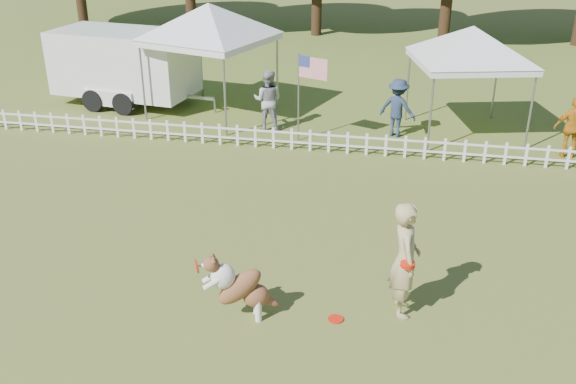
# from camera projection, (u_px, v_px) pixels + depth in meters

# --- Properties ---
(ground) EXTENTS (120.00, 120.00, 0.00)m
(ground) POSITION_uv_depth(u_px,v_px,m) (286.00, 302.00, 10.81)
(ground) COLOR #445C1D
(ground) RESTS_ON ground
(picket_fence) EXTENTS (22.00, 0.08, 0.60)m
(picket_fence) POSITION_uv_depth(u_px,v_px,m) (338.00, 142.00, 16.91)
(picket_fence) COLOR white
(picket_fence) RESTS_ON ground
(handler) EXTENTS (0.59, 0.79, 1.98)m
(handler) POSITION_uv_depth(u_px,v_px,m) (405.00, 259.00, 10.15)
(handler) COLOR tan
(handler) RESTS_ON ground
(dog) EXTENTS (1.24, 0.80, 1.21)m
(dog) POSITION_uv_depth(u_px,v_px,m) (241.00, 287.00, 10.13)
(dog) COLOR brown
(dog) RESTS_ON ground
(frisbee_on_turf) EXTENTS (0.26, 0.26, 0.02)m
(frisbee_on_turf) POSITION_uv_depth(u_px,v_px,m) (336.00, 319.00, 10.35)
(frisbee_on_turf) COLOR red
(frisbee_on_turf) RESTS_ON ground
(canopy_tent_left) EXTENTS (4.01, 4.01, 3.30)m
(canopy_tent_left) POSITION_uv_depth(u_px,v_px,m) (211.00, 61.00, 19.39)
(canopy_tent_left) COLOR white
(canopy_tent_left) RESTS_ON ground
(canopy_tent_right) EXTENTS (3.51, 3.51, 2.99)m
(canopy_tent_right) POSITION_uv_depth(u_px,v_px,m) (467.00, 83.00, 17.78)
(canopy_tent_right) COLOR white
(canopy_tent_right) RESTS_ON ground
(cargo_trailer) EXTENTS (5.75, 3.13, 2.41)m
(cargo_trailer) POSITION_uv_depth(u_px,v_px,m) (125.00, 67.00, 20.61)
(cargo_trailer) COLOR white
(cargo_trailer) RESTS_ON ground
(flag_pole) EXTENTS (0.91, 0.44, 2.44)m
(flag_pole) POSITION_uv_depth(u_px,v_px,m) (298.00, 98.00, 17.39)
(flag_pole) COLOR gray
(flag_pole) RESTS_ON ground
(spectator_a) EXTENTS (0.86, 0.67, 1.74)m
(spectator_a) POSITION_uv_depth(u_px,v_px,m) (268.00, 100.00, 18.42)
(spectator_a) COLOR #96989B
(spectator_a) RESTS_ON ground
(spectator_b) EXTENTS (1.21, 0.96, 1.65)m
(spectator_b) POSITION_uv_depth(u_px,v_px,m) (398.00, 108.00, 17.91)
(spectator_b) COLOR #212F47
(spectator_b) RESTS_ON ground
(spectator_c) EXTENTS (0.97, 0.46, 1.61)m
(spectator_c) POSITION_uv_depth(u_px,v_px,m) (573.00, 128.00, 16.44)
(spectator_c) COLOR #C67817
(spectator_c) RESTS_ON ground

